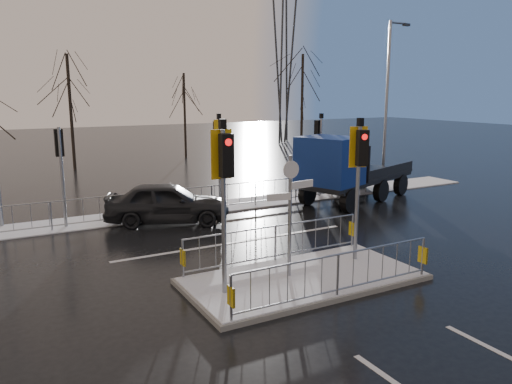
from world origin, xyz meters
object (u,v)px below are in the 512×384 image
traffic_island (303,267)px  street_lamp_right (388,98)px  car_far_lane (168,203)px  flatbed_truck (341,168)px

traffic_island → street_lamp_right: 14.14m
street_lamp_right → car_far_lane: bearing=-173.4°
traffic_island → flatbed_truck: bearing=45.9°
flatbed_truck → car_far_lane: bearing=175.2°
traffic_island → street_lamp_right: street_lamp_right is taller
flatbed_truck → street_lamp_right: 5.49m
traffic_island → street_lamp_right: bearing=38.7°
flatbed_truck → traffic_island: bearing=-134.1°
car_far_lane → flatbed_truck: size_ratio=0.66×
traffic_island → car_far_lane: 7.23m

